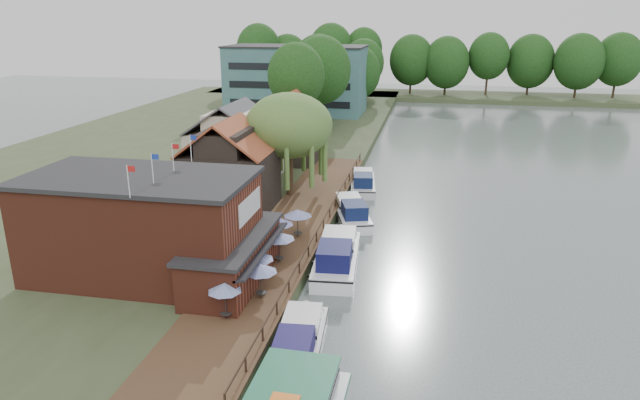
# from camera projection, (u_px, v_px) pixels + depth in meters

# --- Properties ---
(ground) EXTENTS (260.00, 260.00, 0.00)m
(ground) POSITION_uv_depth(u_px,v_px,m) (372.00, 300.00, 38.82)
(ground) COLOR #4B5756
(ground) RESTS_ON ground
(land_bank) EXTENTS (50.00, 140.00, 1.00)m
(land_bank) POSITION_uv_depth(u_px,v_px,m) (179.00, 155.00, 76.88)
(land_bank) COLOR #384728
(land_bank) RESTS_ON ground
(quay_deck) EXTENTS (6.00, 50.00, 0.10)m
(quay_deck) POSITION_uv_depth(u_px,v_px,m) (293.00, 227.00, 49.30)
(quay_deck) COLOR #47301E
(quay_deck) RESTS_ON land_bank
(quay_rail) EXTENTS (0.20, 49.00, 1.00)m
(quay_rail) POSITION_uv_depth(u_px,v_px,m) (325.00, 222.00, 49.13)
(quay_rail) COLOR black
(quay_rail) RESTS_ON land_bank
(pub) EXTENTS (20.00, 11.00, 7.30)m
(pub) POSITION_uv_depth(u_px,v_px,m) (169.00, 228.00, 39.05)
(pub) COLOR maroon
(pub) RESTS_ON land_bank
(hotel_block) EXTENTS (25.40, 12.40, 12.30)m
(hotel_block) POSITION_uv_depth(u_px,v_px,m) (297.00, 79.00, 105.98)
(hotel_block) COLOR #38666B
(hotel_block) RESTS_ON land_bank
(cottage_a) EXTENTS (8.60, 7.60, 8.50)m
(cottage_a) POSITION_uv_depth(u_px,v_px,m) (230.00, 165.00, 53.04)
(cottage_a) COLOR black
(cottage_a) RESTS_ON land_bank
(cottage_b) EXTENTS (9.60, 8.60, 8.50)m
(cottage_b) POSITION_uv_depth(u_px,v_px,m) (235.00, 141.00, 62.92)
(cottage_b) COLOR beige
(cottage_b) RESTS_ON land_bank
(cottage_c) EXTENTS (7.60, 7.60, 8.50)m
(cottage_c) POSITION_uv_depth(u_px,v_px,m) (290.00, 128.00, 70.57)
(cottage_c) COLOR black
(cottage_c) RESTS_ON land_bank
(willow) EXTENTS (8.60, 8.60, 10.43)m
(willow) POSITION_uv_depth(u_px,v_px,m) (289.00, 145.00, 56.57)
(willow) COLOR #476B2D
(willow) RESTS_ON land_bank
(umbrella_0) EXTENTS (2.06, 2.06, 2.38)m
(umbrella_0) POSITION_uv_depth(u_px,v_px,m) (225.00, 301.00, 33.96)
(umbrella_0) COLOR #1B3998
(umbrella_0) RESTS_ON quay_deck
(umbrella_1) EXTENTS (2.19, 2.19, 2.38)m
(umbrella_1) POSITION_uv_depth(u_px,v_px,m) (261.00, 281.00, 36.49)
(umbrella_1) COLOR navy
(umbrella_1) RESTS_ON quay_deck
(umbrella_2) EXTENTS (2.35, 2.35, 2.38)m
(umbrella_2) POSITION_uv_depth(u_px,v_px,m) (257.00, 268.00, 38.33)
(umbrella_2) COLOR #1B2D99
(umbrella_2) RESTS_ON quay_deck
(umbrella_3) EXTENTS (2.40, 2.40, 2.38)m
(umbrella_3) POSITION_uv_depth(u_px,v_px,m) (279.00, 247.00, 41.83)
(umbrella_3) COLOR navy
(umbrella_3) RESTS_ON quay_deck
(umbrella_4) EXTENTS (2.15, 2.15, 2.38)m
(umbrella_4) POSITION_uv_depth(u_px,v_px,m) (280.00, 232.00, 44.73)
(umbrella_4) COLOR #1C239C
(umbrella_4) RESTS_ON quay_deck
(umbrella_5) EXTENTS (2.34, 2.34, 2.38)m
(umbrella_5) POSITION_uv_depth(u_px,v_px,m) (298.00, 223.00, 46.63)
(umbrella_5) COLOR navy
(umbrella_5) RESTS_ON quay_deck
(cruiser_0) EXTENTS (3.73, 9.44, 2.21)m
(cruiser_0) POSITION_uv_depth(u_px,v_px,m) (299.00, 338.00, 32.27)
(cruiser_0) COLOR white
(cruiser_0) RESTS_ON ground
(cruiser_1) EXTENTS (4.32, 10.98, 2.64)m
(cruiser_1) POSITION_uv_depth(u_px,v_px,m) (337.00, 252.00, 43.46)
(cruiser_1) COLOR white
(cruiser_1) RESTS_ON ground
(cruiser_2) EXTENTS (5.77, 10.00, 2.29)m
(cruiser_2) POSITION_uv_depth(u_px,v_px,m) (351.00, 209.00, 53.63)
(cruiser_2) COLOR white
(cruiser_2) RESTS_ON ground
(cruiser_3) EXTENTS (4.15, 9.50, 2.20)m
(cruiser_3) POSITION_uv_depth(u_px,v_px,m) (363.00, 180.00, 63.11)
(cruiser_3) COLOR silver
(cruiser_3) RESTS_ON ground
(swan) EXTENTS (0.44, 0.44, 0.44)m
(swan) POSITION_uv_depth(u_px,v_px,m) (272.00, 367.00, 31.13)
(swan) COLOR white
(swan) RESTS_ON ground
(bank_tree_0) EXTENTS (7.63, 7.63, 14.23)m
(bank_tree_0) POSITION_uv_depth(u_px,v_px,m) (296.00, 96.00, 76.62)
(bank_tree_0) COLOR #143811
(bank_tree_0) RESTS_ON land_bank
(bank_tree_1) EXTENTS (8.93, 8.93, 14.76)m
(bank_tree_1) POSITION_uv_depth(u_px,v_px,m) (322.00, 85.00, 86.86)
(bank_tree_1) COLOR #143811
(bank_tree_1) RESTS_ON land_bank
(bank_tree_2) EXTENTS (8.55, 8.55, 14.77)m
(bank_tree_2) POSITION_uv_depth(u_px,v_px,m) (318.00, 81.00, 91.62)
(bank_tree_2) COLOR #143811
(bank_tree_2) RESTS_ON land_bank
(bank_tree_3) EXTENTS (8.89, 8.89, 11.95)m
(bank_tree_3) POSITION_uv_depth(u_px,v_px,m) (358.00, 77.00, 111.50)
(bank_tree_3) COLOR #143811
(bank_tree_3) RESTS_ON land_bank
(bank_tree_4) EXTENTS (8.53, 8.53, 13.02)m
(bank_tree_4) POSITION_uv_depth(u_px,v_px,m) (363.00, 70.00, 118.93)
(bank_tree_4) COLOR #143811
(bank_tree_4) RESTS_ON land_bank
(bank_tree_5) EXTENTS (7.28, 7.28, 11.65)m
(bank_tree_5) POSITION_uv_depth(u_px,v_px,m) (359.00, 69.00, 128.72)
(bank_tree_5) COLOR #143811
(bank_tree_5) RESTS_ON land_bank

